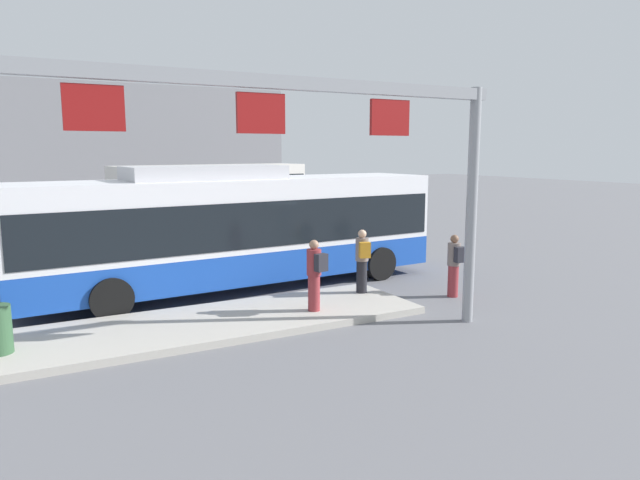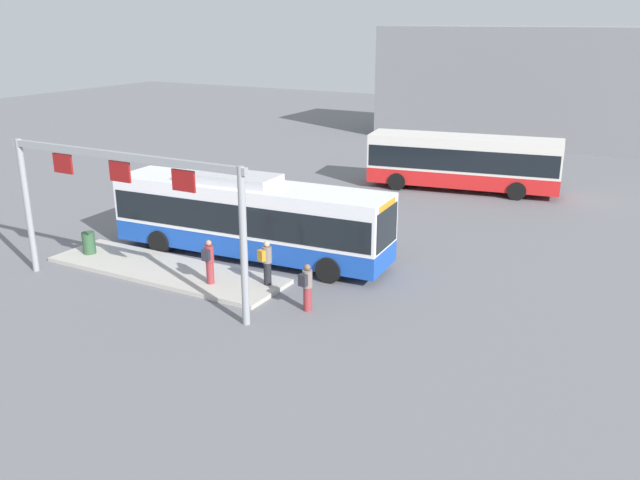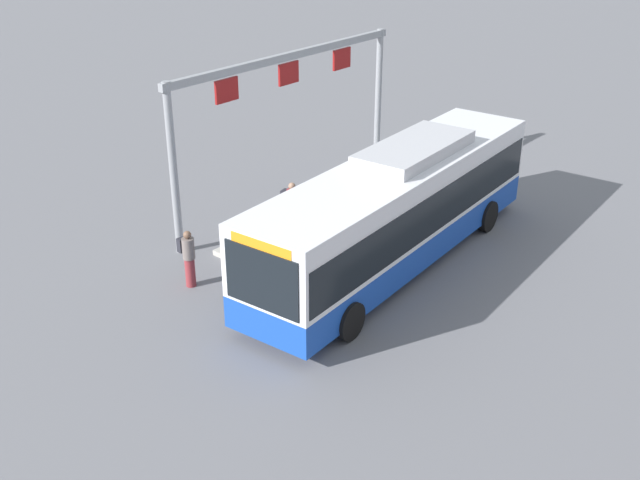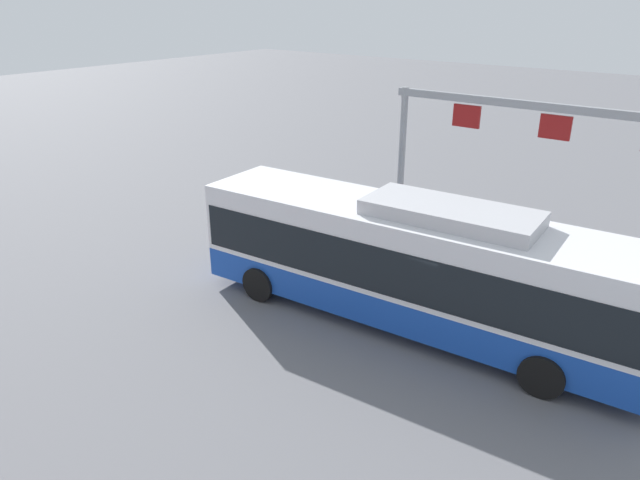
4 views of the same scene
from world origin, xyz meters
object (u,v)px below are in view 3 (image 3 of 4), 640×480
(person_boarding, at_px, (188,257))
(bus_main, at_px, (396,206))
(person_waiting_mid, at_px, (291,206))
(trash_bin, at_px, (415,166))
(person_waiting_near, at_px, (271,234))

(person_boarding, bearing_deg, bus_main, 57.92)
(person_boarding, height_order, person_waiting_mid, person_waiting_mid)
(bus_main, xyz_separation_m, person_waiting_mid, (0.61, -3.48, -0.76))
(bus_main, bearing_deg, trash_bin, -155.08)
(person_waiting_near, height_order, person_waiting_mid, same)
(trash_bin, bearing_deg, person_boarding, -1.88)
(person_waiting_near, relative_size, trash_bin, 1.86)
(person_boarding, height_order, trash_bin, person_boarding)
(person_waiting_mid, bearing_deg, trash_bin, 76.48)
(person_boarding, distance_m, trash_bin, 10.60)
(person_waiting_mid, xyz_separation_m, trash_bin, (-6.45, 0.28, -0.44))
(trash_bin, bearing_deg, person_waiting_near, 4.45)
(bus_main, relative_size, person_waiting_mid, 7.16)
(person_waiting_mid, bearing_deg, bus_main, -1.22)
(person_waiting_near, xyz_separation_m, person_waiting_mid, (-1.88, -0.92, 0.00))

